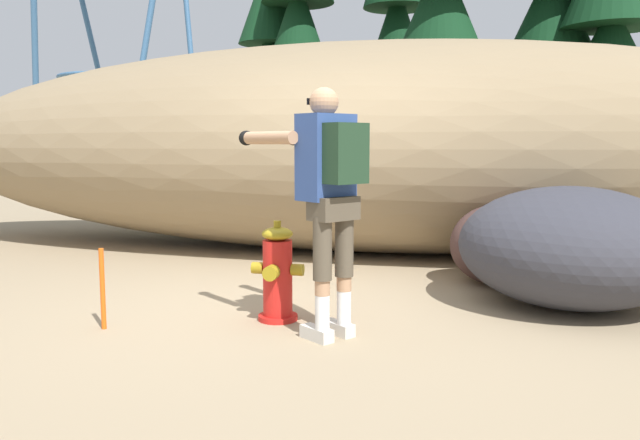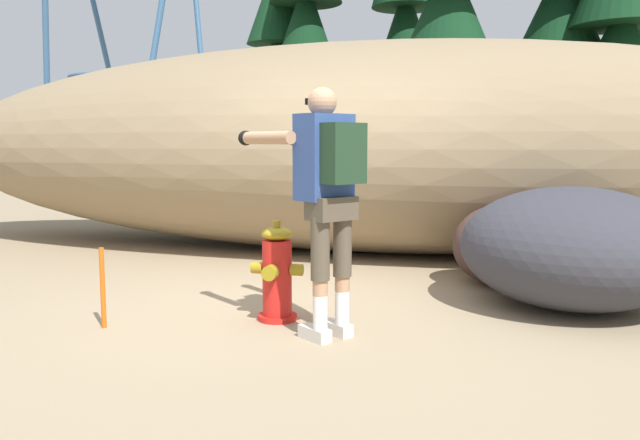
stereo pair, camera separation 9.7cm
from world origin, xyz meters
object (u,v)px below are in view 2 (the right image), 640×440
at_px(fire_hydrant, 277,275).
at_px(utility_worker, 325,181).
at_px(boulder_large, 572,248).
at_px(boulder_mid, 500,245).
at_px(survey_stake, 103,288).

bearing_deg(fire_hydrant, utility_worker, -35.40).
bearing_deg(utility_worker, boulder_large, -107.59).
distance_m(boulder_mid, survey_stake, 3.63).
xyz_separation_m(boulder_large, survey_stake, (-3.40, -1.52, -0.20)).
relative_size(fire_hydrant, utility_worker, 0.45).
bearing_deg(boulder_large, survey_stake, -155.96).
height_order(boulder_large, survey_stake, boulder_large).
relative_size(utility_worker, boulder_mid, 1.88).
relative_size(utility_worker, boulder_large, 0.94).
xyz_separation_m(fire_hydrant, survey_stake, (-1.17, -0.53, -0.06)).
bearing_deg(boulder_mid, boulder_large, -52.75).
distance_m(utility_worker, boulder_large, 2.28).
distance_m(fire_hydrant, boulder_large, 2.44).
distance_m(utility_worker, boulder_mid, 2.49).
height_order(fire_hydrant, boulder_mid, boulder_mid).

